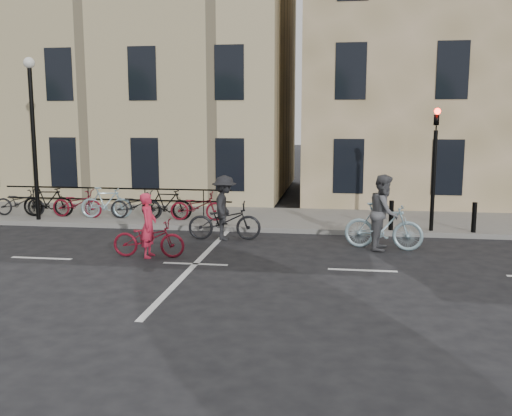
# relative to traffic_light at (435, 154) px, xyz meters

# --- Properties ---
(ground) EXTENTS (120.00, 120.00, 0.00)m
(ground) POSITION_rel_traffic_light_xyz_m (-6.20, -4.34, -2.45)
(ground) COLOR black
(ground) RESTS_ON ground
(sidewalk) EXTENTS (46.00, 4.00, 0.15)m
(sidewalk) POSITION_rel_traffic_light_xyz_m (-10.20, 1.66, -2.38)
(sidewalk) COLOR slate
(sidewalk) RESTS_ON ground
(building_east) EXTENTS (14.00, 10.00, 12.00)m
(building_east) POSITION_rel_traffic_light_xyz_m (2.80, 8.66, 3.70)
(building_east) COLOR #97845B
(building_east) RESTS_ON sidewalk
(building_west) EXTENTS (20.00, 10.00, 10.00)m
(building_west) POSITION_rel_traffic_light_xyz_m (-15.20, 8.66, 2.70)
(building_west) COLOR tan
(building_west) RESTS_ON sidewalk
(traffic_light) EXTENTS (0.18, 0.30, 3.90)m
(traffic_light) POSITION_rel_traffic_light_xyz_m (0.00, 0.00, 0.00)
(traffic_light) COLOR black
(traffic_light) RESTS_ON sidewalk
(lamp_post) EXTENTS (0.36, 0.36, 5.28)m
(lamp_post) POSITION_rel_traffic_light_xyz_m (-12.70, 0.06, 1.04)
(lamp_post) COLOR black
(lamp_post) RESTS_ON sidewalk
(bollard_east) EXTENTS (0.14, 0.14, 0.90)m
(bollard_east) POSITION_rel_traffic_light_xyz_m (-1.20, -0.09, -1.85)
(bollard_east) COLOR black
(bollard_east) RESTS_ON sidewalk
(bollard_west) EXTENTS (0.14, 0.14, 0.90)m
(bollard_west) POSITION_rel_traffic_light_xyz_m (1.20, -0.09, -1.85)
(bollard_west) COLOR black
(bollard_west) RESTS_ON sidewalk
(parked_bikes) EXTENTS (8.30, 1.23, 1.05)m
(parked_bikes) POSITION_rel_traffic_light_xyz_m (-10.55, 0.70, -1.81)
(parked_bikes) COLOR black
(parked_bikes) RESTS_ON sidewalk
(cyclist_pink) EXTENTS (1.87, 0.72, 1.65)m
(cyclist_pink) POSITION_rel_traffic_light_xyz_m (-7.54, -3.81, -1.88)
(cyclist_pink) COLOR maroon
(cyclist_pink) RESTS_ON ground
(cyclist_grey) EXTENTS (2.17, 1.12, 2.03)m
(cyclist_grey) POSITION_rel_traffic_light_xyz_m (-1.57, -2.07, -1.63)
(cyclist_grey) COLOR #93B5C1
(cyclist_grey) RESTS_ON ground
(cyclist_dark) EXTENTS (2.18, 1.28, 1.88)m
(cyclist_dark) POSITION_rel_traffic_light_xyz_m (-6.05, -1.46, -1.72)
(cyclist_dark) COLOR black
(cyclist_dark) RESTS_ON ground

